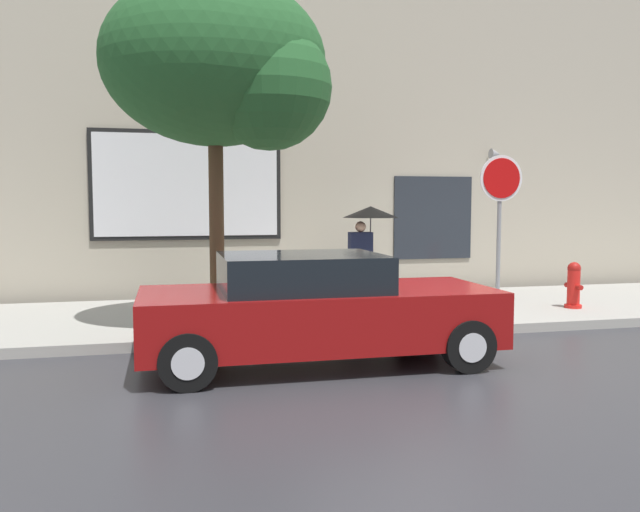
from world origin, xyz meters
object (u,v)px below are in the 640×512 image
(parked_car, at_px, (315,309))
(street_tree, at_px, (226,67))
(pedestrian_with_umbrella, at_px, (368,223))
(stop_sign, at_px, (500,203))
(fire_hydrant, at_px, (574,285))

(parked_car, relative_size, street_tree, 0.85)
(parked_car, xyz_separation_m, pedestrian_with_umbrella, (1.99, 4.12, 0.94))
(stop_sign, bearing_deg, street_tree, -179.03)
(parked_car, distance_m, stop_sign, 4.30)
(parked_car, xyz_separation_m, stop_sign, (3.59, 1.95, 1.34))
(parked_car, height_order, pedestrian_with_umbrella, pedestrian_with_umbrella)
(parked_car, relative_size, fire_hydrant, 5.33)
(pedestrian_with_umbrella, bearing_deg, street_tree, -142.24)
(fire_hydrant, bearing_deg, parked_car, -156.59)
(parked_car, distance_m, street_tree, 3.91)
(parked_car, xyz_separation_m, fire_hydrant, (5.26, 2.28, -0.14))
(parked_car, bearing_deg, street_tree, 116.10)
(pedestrian_with_umbrella, xyz_separation_m, street_tree, (-2.90, -2.25, 2.37))
(fire_hydrant, height_order, pedestrian_with_umbrella, pedestrian_with_umbrella)
(stop_sign, bearing_deg, parked_car, -151.56)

